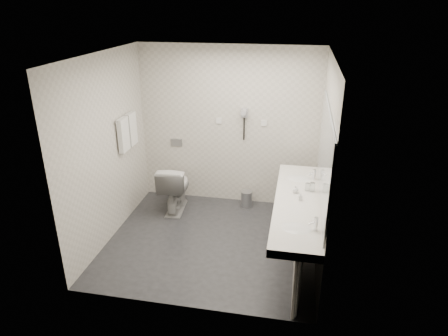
# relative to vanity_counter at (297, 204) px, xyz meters

# --- Properties ---
(floor) EXTENTS (2.80, 2.80, 0.00)m
(floor) POSITION_rel_vanity_counter_xyz_m (-1.12, 0.20, -0.80)
(floor) COLOR #252629
(floor) RESTS_ON ground
(ceiling) EXTENTS (2.80, 2.80, 0.00)m
(ceiling) POSITION_rel_vanity_counter_xyz_m (-1.12, 0.20, 1.70)
(ceiling) COLOR silver
(ceiling) RESTS_ON wall_back
(wall_back) EXTENTS (2.80, 0.00, 2.80)m
(wall_back) POSITION_rel_vanity_counter_xyz_m (-1.12, 1.50, 0.45)
(wall_back) COLOR beige
(wall_back) RESTS_ON floor
(wall_front) EXTENTS (2.80, 0.00, 2.80)m
(wall_front) POSITION_rel_vanity_counter_xyz_m (-1.12, -1.10, 0.45)
(wall_front) COLOR beige
(wall_front) RESTS_ON floor
(wall_left) EXTENTS (0.00, 2.60, 2.60)m
(wall_left) POSITION_rel_vanity_counter_xyz_m (-2.52, 0.20, 0.45)
(wall_left) COLOR beige
(wall_left) RESTS_ON floor
(wall_right) EXTENTS (0.00, 2.60, 2.60)m
(wall_right) POSITION_rel_vanity_counter_xyz_m (0.27, 0.20, 0.45)
(wall_right) COLOR beige
(wall_right) RESTS_ON floor
(vanity_counter) EXTENTS (0.55, 2.20, 0.10)m
(vanity_counter) POSITION_rel_vanity_counter_xyz_m (0.00, 0.00, 0.00)
(vanity_counter) COLOR silver
(vanity_counter) RESTS_ON floor
(vanity_panel) EXTENTS (0.03, 2.15, 0.75)m
(vanity_panel) POSITION_rel_vanity_counter_xyz_m (0.02, 0.00, -0.42)
(vanity_panel) COLOR gray
(vanity_panel) RESTS_ON floor
(vanity_post_near) EXTENTS (0.06, 0.06, 0.75)m
(vanity_post_near) POSITION_rel_vanity_counter_xyz_m (0.05, -1.04, -0.42)
(vanity_post_near) COLOR silver
(vanity_post_near) RESTS_ON floor
(vanity_post_far) EXTENTS (0.06, 0.06, 0.75)m
(vanity_post_far) POSITION_rel_vanity_counter_xyz_m (0.05, 1.04, -0.42)
(vanity_post_far) COLOR silver
(vanity_post_far) RESTS_ON floor
(mirror) EXTENTS (0.02, 2.20, 1.05)m
(mirror) POSITION_rel_vanity_counter_xyz_m (0.26, 0.00, 0.65)
(mirror) COLOR #B2BCC6
(mirror) RESTS_ON wall_right
(basin_near) EXTENTS (0.40, 0.31, 0.05)m
(basin_near) POSITION_rel_vanity_counter_xyz_m (0.00, -0.65, 0.04)
(basin_near) COLOR silver
(basin_near) RESTS_ON vanity_counter
(basin_far) EXTENTS (0.40, 0.31, 0.05)m
(basin_far) POSITION_rel_vanity_counter_xyz_m (0.00, 0.65, 0.04)
(basin_far) COLOR silver
(basin_far) RESTS_ON vanity_counter
(faucet_near) EXTENTS (0.04, 0.04, 0.15)m
(faucet_near) POSITION_rel_vanity_counter_xyz_m (0.19, -0.65, 0.12)
(faucet_near) COLOR silver
(faucet_near) RESTS_ON vanity_counter
(faucet_far) EXTENTS (0.04, 0.04, 0.15)m
(faucet_far) POSITION_rel_vanity_counter_xyz_m (0.19, 0.65, 0.12)
(faucet_far) COLOR silver
(faucet_far) RESTS_ON vanity_counter
(soap_bottle_a) EXTENTS (0.05, 0.05, 0.10)m
(soap_bottle_a) POSITION_rel_vanity_counter_xyz_m (0.03, 0.01, 0.10)
(soap_bottle_a) COLOR silver
(soap_bottle_a) RESTS_ON vanity_counter
(soap_bottle_b) EXTENTS (0.10, 0.10, 0.09)m
(soap_bottle_b) POSITION_rel_vanity_counter_xyz_m (-0.03, 0.21, 0.10)
(soap_bottle_b) COLOR silver
(soap_bottle_b) RESTS_ON vanity_counter
(glass_left) EXTENTS (0.07, 0.07, 0.12)m
(glass_left) POSITION_rel_vanity_counter_xyz_m (0.17, 0.28, 0.11)
(glass_left) COLOR silver
(glass_left) RESTS_ON vanity_counter
(glass_right) EXTENTS (0.07, 0.07, 0.10)m
(glass_right) POSITION_rel_vanity_counter_xyz_m (0.11, 0.29, 0.10)
(glass_right) COLOR silver
(glass_right) RESTS_ON vanity_counter
(toilet) EXTENTS (0.49, 0.79, 0.77)m
(toilet) POSITION_rel_vanity_counter_xyz_m (-1.88, 1.00, -0.42)
(toilet) COLOR silver
(toilet) RESTS_ON floor
(flush_plate) EXTENTS (0.18, 0.02, 0.12)m
(flush_plate) POSITION_rel_vanity_counter_xyz_m (-1.98, 1.49, 0.15)
(flush_plate) COLOR #B2B5BA
(flush_plate) RESTS_ON wall_back
(pedal_bin) EXTENTS (0.24, 0.24, 0.25)m
(pedal_bin) POSITION_rel_vanity_counter_xyz_m (-0.79, 1.29, -0.67)
(pedal_bin) COLOR #B2B5BA
(pedal_bin) RESTS_ON floor
(bin_lid) EXTENTS (0.18, 0.18, 0.02)m
(bin_lid) POSITION_rel_vanity_counter_xyz_m (-0.79, 1.29, -0.54)
(bin_lid) COLOR #B2B5BA
(bin_lid) RESTS_ON pedal_bin
(towel_rail) EXTENTS (0.02, 0.62, 0.02)m
(towel_rail) POSITION_rel_vanity_counter_xyz_m (-2.47, 0.75, 0.75)
(towel_rail) COLOR silver
(towel_rail) RESTS_ON wall_left
(towel_near) EXTENTS (0.07, 0.24, 0.48)m
(towel_near) POSITION_rel_vanity_counter_xyz_m (-2.46, 0.61, 0.53)
(towel_near) COLOR silver
(towel_near) RESTS_ON towel_rail
(towel_far) EXTENTS (0.07, 0.24, 0.48)m
(towel_far) POSITION_rel_vanity_counter_xyz_m (-2.46, 0.89, 0.53)
(towel_far) COLOR silver
(towel_far) RESTS_ON towel_rail
(dryer_cradle) EXTENTS (0.10, 0.04, 0.14)m
(dryer_cradle) POSITION_rel_vanity_counter_xyz_m (-0.88, 1.47, 0.70)
(dryer_cradle) COLOR #98989E
(dryer_cradle) RESTS_ON wall_back
(dryer_barrel) EXTENTS (0.08, 0.14, 0.08)m
(dryer_barrel) POSITION_rel_vanity_counter_xyz_m (-0.88, 1.40, 0.73)
(dryer_barrel) COLOR #98989E
(dryer_barrel) RESTS_ON dryer_cradle
(dryer_cord) EXTENTS (0.02, 0.02, 0.35)m
(dryer_cord) POSITION_rel_vanity_counter_xyz_m (-0.88, 1.46, 0.45)
(dryer_cord) COLOR black
(dryer_cord) RESTS_ON dryer_cradle
(switch_plate_a) EXTENTS (0.09, 0.02, 0.09)m
(switch_plate_a) POSITION_rel_vanity_counter_xyz_m (-1.27, 1.49, 0.55)
(switch_plate_a) COLOR silver
(switch_plate_a) RESTS_ON wall_back
(switch_plate_b) EXTENTS (0.09, 0.02, 0.09)m
(switch_plate_b) POSITION_rel_vanity_counter_xyz_m (-0.57, 1.49, 0.55)
(switch_plate_b) COLOR silver
(switch_plate_b) RESTS_ON wall_back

